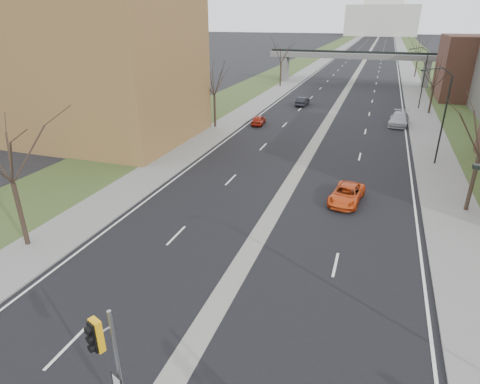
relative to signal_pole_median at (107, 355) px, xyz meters
The scene contains 21 objects.
road_surface 150.44m from the signal_pole_median, 89.75° to the left, with size 20.00×600.00×0.01m, color black.
median_strip 150.44m from the signal_pole_median, 89.75° to the left, with size 1.20×600.00×0.02m, color gray.
sidewalk_right 150.97m from the signal_pole_median, 85.19° to the left, with size 4.00×600.00×0.12m, color gray.
sidewalk_left 150.87m from the signal_pole_median, 94.32° to the left, with size 4.00×600.00×0.12m, color gray.
grass_verge_right 151.59m from the signal_pole_median, 82.93° to the left, with size 8.00×600.00×0.10m, color #2A401D.
grass_verge_left 151.44m from the signal_pole_median, 96.58° to the left, with size 8.00×600.00×0.10m, color #2A401D.
apartment_building 40.30m from the signal_pole_median, 129.82° to the left, with size 25.00×16.00×22.00m, color olive.
pedestrian_bridge 80.42m from the signal_pole_median, 89.54° to the left, with size 34.00×3.00×6.45m.
capitol 320.76m from the signal_pole_median, 89.88° to the left, with size 48.00×42.00×55.75m.
streetlight_mid 34.61m from the signal_pole_median, 70.24° to the left, with size 2.61×0.20×8.70m.
streetlight_far 59.66m from the signal_pole_median, 78.73° to the left, with size 2.61×0.20×8.70m.
tree_left_a 15.27m from the signal_pole_median, 145.76° to the left, with size 7.20×7.20×9.40m.
tree_left_b 40.44m from the signal_pole_median, 107.83° to the left, with size 6.75×6.75×8.81m.
tree_left_c 73.54m from the signal_pole_median, 99.68° to the left, with size 7.65×7.65×9.99m.
tree_right_b 57.11m from the signal_pole_median, 76.16° to the left, with size 6.30×6.30×8.22m.
tree_right_c 96.44m from the signal_pole_median, 81.86° to the left, with size 7.65×7.65×9.99m.
signal_pole_median is the anchor object (origin of this frame).
car_left_near 42.29m from the signal_pole_median, 100.38° to the left, with size 1.45×3.61×1.23m, color maroon.
car_left_far 55.43m from the signal_pole_median, 94.72° to the left, with size 1.39×4.00×1.32m, color black.
car_right_near 22.00m from the signal_pole_median, 75.75° to the left, with size 2.09×4.53×1.26m, color #D64A16.
car_right_mid 48.10m from the signal_pole_median, 78.66° to the left, with size 2.22×5.46×1.58m, color #A6A6AD.
Camera 1 is at (6.13, -7.69, 12.84)m, focal length 30.00 mm.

